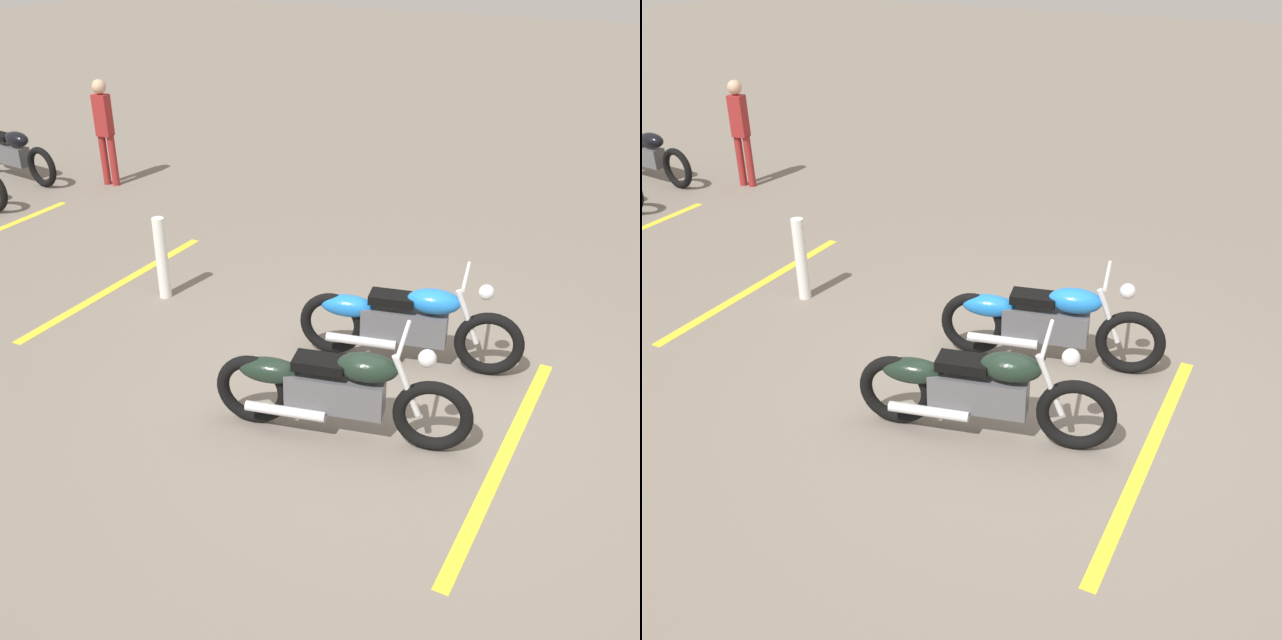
{
  "view_description": "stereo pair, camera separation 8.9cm",
  "coord_description": "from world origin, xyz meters",
  "views": [
    {
      "loc": [
        -2.26,
        5.32,
        3.96
      ],
      "look_at": [
        0.7,
        0.0,
        0.65
      ],
      "focal_mm": 41.8,
      "sensor_mm": 36.0,
      "label": 1
    },
    {
      "loc": [
        -2.18,
        5.36,
        3.96
      ],
      "look_at": [
        0.7,
        0.0,
        0.65
      ],
      "focal_mm": 41.8,
      "sensor_mm": 36.0,
      "label": 2
    }
  ],
  "objects": [
    {
      "name": "bollard_post",
      "position": [
        3.16,
        -0.67,
        0.49
      ],
      "size": [
        0.14,
        0.14,
        0.98
      ],
      "primitive_type": "cylinder",
      "color": "white",
      "rests_on": "ground"
    },
    {
      "name": "bystander_near_row",
      "position": [
        6.64,
        -3.51,
        0.95
      ],
      "size": [
        0.29,
        0.23,
        1.71
      ],
      "rotation": [
        0.0,
        0.0,
        4.88
      ],
      "color": "maroon",
      "rests_on": "ground"
    },
    {
      "name": "parking_stripe_mid",
      "position": [
        3.87,
        -0.63,
        0.0
      ],
      "size": [
        0.22,
        3.2,
        0.01
      ],
      "primitive_type": "cube",
      "rotation": [
        0.0,
        0.0,
        1.6
      ],
      "color": "yellow",
      "rests_on": "ground"
    },
    {
      "name": "ground_plane",
      "position": [
        0.0,
        0.0,
        0.0
      ],
      "size": [
        60.0,
        60.0,
        0.0
      ],
      "primitive_type": "plane",
      "color": "slate"
    },
    {
      "name": "motorcycle_bright_foreground",
      "position": [
        0.14,
        -0.67,
        0.46
      ],
      "size": [
        2.19,
        0.8,
        1.04
      ],
      "rotation": [
        0.0,
        0.0,
        3.38
      ],
      "color": "black",
      "rests_on": "ground"
    },
    {
      "name": "motorcycle_dark_foreground",
      "position": [
        0.17,
        0.71,
        0.46
      ],
      "size": [
        2.19,
        0.81,
        1.04
      ],
      "rotation": [
        0.0,
        0.0,
        3.39
      ],
      "color": "black",
      "rests_on": "ground"
    },
    {
      "name": "motorcycle_row_far_left",
      "position": [
        8.37,
        -2.96,
        0.45
      ],
      "size": [
        2.21,
        0.39,
        0.83
      ],
      "rotation": [
        0.0,
        0.0,
        3.04
      ],
      "color": "black",
      "rests_on": "ground"
    },
    {
      "name": "parking_stripe_near",
      "position": [
        -1.22,
        0.29,
        0.0
      ],
      "size": [
        0.22,
        3.2,
        0.01
      ],
      "primitive_type": "cube",
      "rotation": [
        0.0,
        0.0,
        1.6
      ],
      "color": "yellow",
      "rests_on": "ground"
    }
  ]
}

